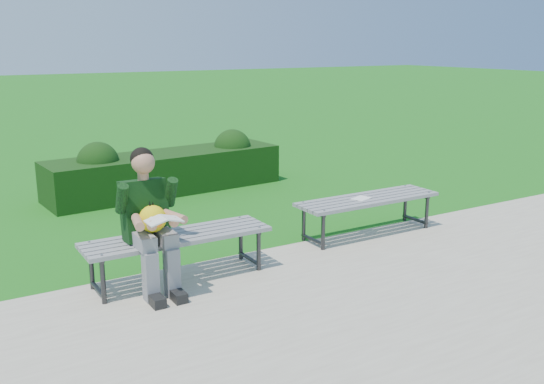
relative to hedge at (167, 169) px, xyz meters
The scene contains 7 objects.
ground 3.20m from the hedge, 97.34° to the right, with size 80.00×80.00×0.00m.
walkway 4.93m from the hedge, 94.74° to the right, with size 30.00×3.50×0.02m.
hedge is the anchor object (origin of this frame).
bench_left 3.70m from the hedge, 109.79° to the right, with size 1.80×0.50×0.46m.
bench_right 3.53m from the hedge, 69.77° to the right, with size 1.80×0.50×0.46m.
seated_boy 3.91m from the hedge, 113.46° to the right, with size 0.56×0.76×1.31m.
paper_sheet 3.49m from the hedge, 71.30° to the right, with size 0.26×0.22×0.01m.
Camera 1 is at (-2.89, -5.49, 2.26)m, focal length 40.00 mm.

